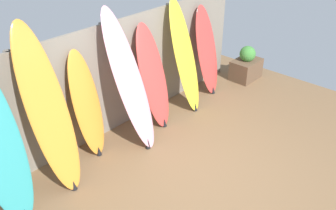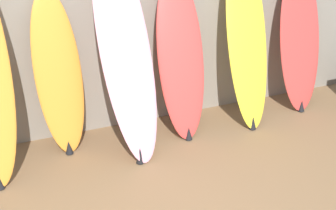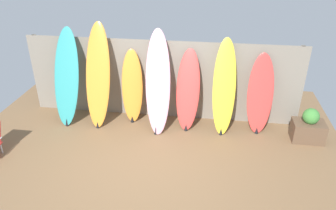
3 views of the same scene
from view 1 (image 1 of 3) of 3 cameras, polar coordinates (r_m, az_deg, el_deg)
The scene contains 9 objects.
ground at distance 5.24m, azimuth 6.15°, elevation -11.71°, with size 7.68×7.68×0.00m, color brown.
fence_back at distance 5.91m, azimuth -9.10°, elevation 3.84°, with size 6.08×0.11×1.80m.
surfboard_orange_1 at distance 4.86m, azimuth -17.81°, elevation -0.88°, with size 0.54×0.78×2.20m.
surfboard_orange_2 at distance 5.44m, azimuth -12.23°, elevation -0.06°, with size 0.50×0.43×1.63m.
surfboard_pink_3 at distance 5.50m, azimuth -5.93°, elevation 3.57°, with size 0.62×0.89×2.10m.
surfboard_red_4 at distance 6.05m, azimuth -2.28°, elevation 4.27°, with size 0.52×0.60×1.70m.
surfboard_yellow_5 at distance 6.48m, azimuth 2.58°, elevation 7.30°, with size 0.49×0.65×1.96m.
surfboard_red_6 at distance 7.13m, azimuth 5.97°, elevation 8.16°, with size 0.54×0.48×1.67m.
planter_box at distance 7.97m, azimuth 11.83°, elevation 5.86°, with size 0.63×0.44×0.72m.
Camera 1 is at (-3.23, -2.21, 3.48)m, focal length 40.00 mm.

